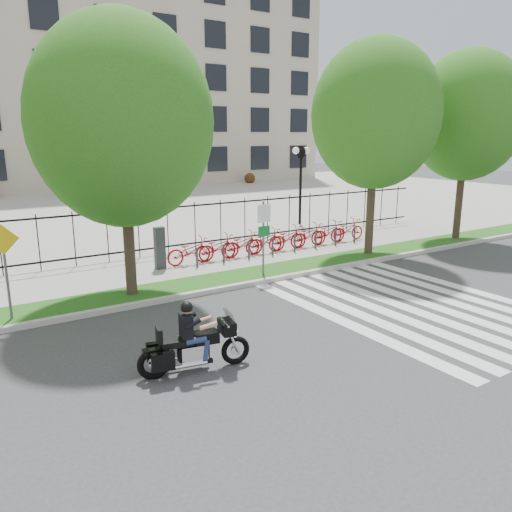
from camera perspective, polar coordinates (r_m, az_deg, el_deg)
ground at (r=12.09m, az=2.28°, el=-9.63°), size 120.00×120.00×0.00m
curb at (r=15.38m, az=-6.55°, el=-4.24°), size 60.00×0.20×0.15m
grass_verge at (r=16.12m, az=-7.90°, el=-3.45°), size 60.00×1.50×0.15m
sidewalk at (r=18.33m, az=-11.23°, el=-1.48°), size 60.00×3.50×0.15m
plaza at (r=34.99m, az=-22.05°, el=4.88°), size 80.00×34.00×0.10m
crosswalk_stripes at (r=15.21m, az=17.39°, el=-5.28°), size 5.70×8.00×0.01m
iron_fence at (r=19.70m, az=-13.27°, el=2.67°), size 30.00×0.06×2.00m
lamp_post_right at (r=26.75m, az=5.15°, el=10.22°), size 1.06×0.70×4.25m
street_tree_1 at (r=14.76m, az=-15.11°, el=14.60°), size 5.11×5.11×7.94m
street_tree_2 at (r=20.15m, az=13.51°, el=15.43°), size 4.90×4.90×8.21m
street_tree_3 at (r=24.50m, az=22.98°, el=14.53°), size 4.92×4.92×8.29m
bike_share_station at (r=20.31m, az=2.22°, el=1.90°), size 10.01×0.87×1.50m
sign_pole_regulatory at (r=16.69m, az=0.89°, el=3.16°), size 0.50×0.09×2.50m
sign_pole_warning at (r=14.04m, az=-26.79°, el=-0.32°), size 0.78×0.09×2.49m
motorcycle_rider at (r=10.47m, az=-7.06°, el=-9.88°), size 2.38×0.92×1.85m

